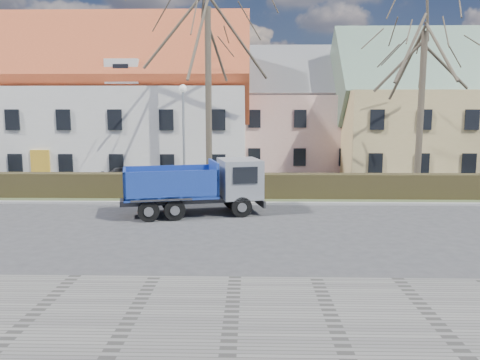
{
  "coord_description": "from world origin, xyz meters",
  "views": [
    {
      "loc": [
        0.42,
        -18.37,
        4.57
      ],
      "look_at": [
        -0.06,
        2.07,
        1.6
      ],
      "focal_mm": 35.0,
      "sensor_mm": 36.0,
      "label": 1
    }
  ],
  "objects_px": {
    "streetlight": "(184,140)",
    "dump_truck": "(189,187)",
    "cart_frame": "(172,198)",
    "parked_car_a": "(129,174)"
  },
  "relations": [
    {
      "from": "streetlight",
      "to": "dump_truck",
      "type": "bearing_deg",
      "value": -79.61
    },
    {
      "from": "dump_truck",
      "to": "cart_frame",
      "type": "xyz_separation_m",
      "value": [
        -1.17,
        2.3,
        -0.96
      ]
    },
    {
      "from": "dump_truck",
      "to": "cart_frame",
      "type": "distance_m",
      "value": 2.75
    },
    {
      "from": "streetlight",
      "to": "cart_frame",
      "type": "xyz_separation_m",
      "value": [
        -0.28,
        -2.56,
        -2.74
      ]
    },
    {
      "from": "parked_car_a",
      "to": "streetlight",
      "type": "bearing_deg",
      "value": -156.7
    },
    {
      "from": "streetlight",
      "to": "parked_car_a",
      "type": "relative_size",
      "value": 1.72
    },
    {
      "from": "streetlight",
      "to": "cart_frame",
      "type": "relative_size",
      "value": 8.82
    },
    {
      "from": "parked_car_a",
      "to": "dump_truck",
      "type": "bearing_deg",
      "value": -171.64
    },
    {
      "from": "cart_frame",
      "to": "streetlight",
      "type": "bearing_deg",
      "value": 83.71
    },
    {
      "from": "streetlight",
      "to": "parked_car_a",
      "type": "bearing_deg",
      "value": 133.83
    }
  ]
}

